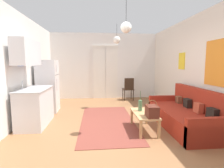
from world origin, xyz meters
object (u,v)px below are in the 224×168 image
object	(u,v)px
refrigerator	(48,86)
accent_chair	(128,88)
coffee_table	(144,115)
couch	(186,115)
bamboo_vase	(140,106)
pendant_lamp_near	(126,28)
handbag	(152,111)
pendant_lamp_far	(117,40)

from	to	relation	value
refrigerator	accent_chair	world-z (taller)	refrigerator
coffee_table	refrigerator	world-z (taller)	refrigerator
couch	accent_chair	bearing A→B (deg)	104.84
bamboo_vase	pendant_lamp_near	size ratio (longest dim) A/B	0.71
refrigerator	pendant_lamp_near	distance (m)	3.19
coffee_table	bamboo_vase	world-z (taller)	bamboo_vase
pendant_lamp_near	refrigerator	bearing A→B (deg)	136.35
couch	handbag	bearing A→B (deg)	-154.97
couch	accent_chair	world-z (taller)	accent_chair
pendant_lamp_near	accent_chair	bearing A→B (deg)	78.16
couch	refrigerator	size ratio (longest dim) A/B	1.37
pendant_lamp_far	bamboo_vase	bearing A→B (deg)	-79.81
handbag	pendant_lamp_far	size ratio (longest dim) A/B	0.56
couch	handbag	xyz separation A→B (m)	(-0.99, -0.46, 0.26)
bamboo_vase	refrigerator	distance (m)	2.98
bamboo_vase	refrigerator	bearing A→B (deg)	146.53
pendant_lamp_near	coffee_table	bearing A→B (deg)	22.41
refrigerator	coffee_table	bearing A→B (deg)	-35.29
couch	pendant_lamp_far	bearing A→B (deg)	128.26
pendant_lamp_near	handbag	bearing A→B (deg)	-13.63
couch	pendant_lamp_far	distance (m)	3.04
bamboo_vase	pendant_lamp_near	distance (m)	1.74
accent_chair	coffee_table	bearing A→B (deg)	82.53
accent_chair	bamboo_vase	bearing A→B (deg)	81.34
accent_chair	pendant_lamp_near	size ratio (longest dim) A/B	1.37
bamboo_vase	pendant_lamp_far	size ratio (longest dim) A/B	0.75
bamboo_vase	pendant_lamp_far	bearing A→B (deg)	100.19
handbag	accent_chair	world-z (taller)	accent_chair
couch	coffee_table	bearing A→B (deg)	-172.14
accent_chair	pendant_lamp_near	xyz separation A→B (m)	(-0.71, -3.38, 1.68)
couch	pendant_lamp_far	xyz separation A→B (m)	(-1.44, 1.82, 1.96)
pendant_lamp_near	pendant_lamp_far	bearing A→B (deg)	87.92
accent_chair	pendant_lamp_near	distance (m)	3.84
bamboo_vase	accent_chair	size ratio (longest dim) A/B	0.52
coffee_table	accent_chair	size ratio (longest dim) A/B	1.05
handbag	refrigerator	xyz separation A→B (m)	(-2.60, 2.11, 0.27)
coffee_table	handbag	xyz separation A→B (m)	(0.07, -0.32, 0.18)
coffee_table	refrigerator	xyz separation A→B (m)	(-2.53, 1.79, 0.45)
refrigerator	accent_chair	xyz separation A→B (m)	(2.78, 1.40, -0.29)
pendant_lamp_far	couch	bearing A→B (deg)	-51.74
bamboo_vase	handbag	world-z (taller)	bamboo_vase
accent_chair	pendant_lamp_far	bearing A→B (deg)	59.80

